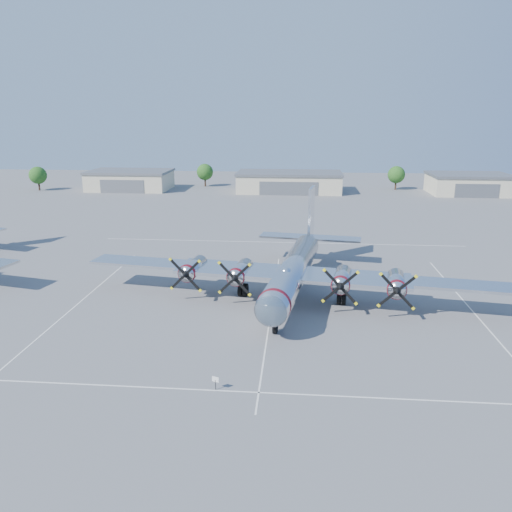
# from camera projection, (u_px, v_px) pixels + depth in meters

# --- Properties ---
(ground) EXTENTS (260.00, 260.00, 0.00)m
(ground) POSITION_uv_depth(u_px,v_px,m) (274.00, 294.00, 59.70)
(ground) COLOR #59595B
(ground) RESTS_ON ground
(parking_lines) EXTENTS (60.00, 50.08, 0.01)m
(parking_lines) POSITION_uv_depth(u_px,v_px,m) (273.00, 299.00, 58.02)
(parking_lines) COLOR silver
(parking_lines) RESTS_ON ground
(hangar_west) EXTENTS (22.60, 14.60, 5.40)m
(hangar_west) POSITION_uv_depth(u_px,v_px,m) (130.00, 180.00, 141.18)
(hangar_west) COLOR beige
(hangar_west) RESTS_ON ground
(hangar_center) EXTENTS (28.60, 14.60, 5.40)m
(hangar_center) POSITION_uv_depth(u_px,v_px,m) (289.00, 182.00, 137.46)
(hangar_center) COLOR beige
(hangar_center) RESTS_ON ground
(hangar_east) EXTENTS (20.60, 14.60, 5.40)m
(hangar_east) POSITION_uv_depth(u_px,v_px,m) (468.00, 184.00, 133.49)
(hangar_east) COLOR beige
(hangar_east) RESTS_ON ground
(tree_far_west) EXTENTS (4.80, 4.80, 6.64)m
(tree_far_west) POSITION_uv_depth(u_px,v_px,m) (38.00, 175.00, 139.04)
(tree_far_west) COLOR #382619
(tree_far_west) RESTS_ON ground
(tree_west) EXTENTS (4.80, 4.80, 6.64)m
(tree_west) POSITION_uv_depth(u_px,v_px,m) (205.00, 172.00, 146.81)
(tree_west) COLOR #382619
(tree_west) RESTS_ON ground
(tree_east) EXTENTS (4.80, 4.80, 6.64)m
(tree_east) POSITION_uv_depth(u_px,v_px,m) (396.00, 175.00, 140.35)
(tree_east) COLOR #382619
(tree_east) RESTS_ON ground
(main_bomber_b29) EXTENTS (53.37, 40.37, 10.82)m
(main_bomber_b29) POSITION_uv_depth(u_px,v_px,m) (294.00, 294.00, 59.78)
(main_bomber_b29) COLOR silver
(main_bomber_b29) RESTS_ON ground
(info_placard) EXTENTS (0.57, 0.24, 1.12)m
(info_placard) POSITION_uv_depth(u_px,v_px,m) (215.00, 381.00, 38.81)
(info_placard) COLOR black
(info_placard) RESTS_ON ground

